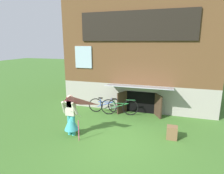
% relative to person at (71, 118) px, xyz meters
% --- Properties ---
extents(ground_plane, '(60.00, 60.00, 0.00)m').
position_rel_person_xyz_m(ground_plane, '(1.76, 0.11, -0.65)').
color(ground_plane, '#3D6B28').
extents(log_house, '(7.59, 5.61, 5.61)m').
position_rel_person_xyz_m(log_house, '(1.76, 5.36, 2.16)').
color(log_house, '#9E998E').
rests_on(log_house, ground_plane).
extents(person, '(0.61, 0.52, 1.55)m').
position_rel_person_xyz_m(person, '(0.00, 0.00, 0.00)').
color(person, teal).
rests_on(person, ground_plane).
extents(kite, '(1.06, 1.19, 1.53)m').
position_rel_person_xyz_m(kite, '(0.37, -0.63, 0.60)').
color(kite, '#E54C7F').
rests_on(kite, ground_plane).
extents(bicycle_green, '(1.76, 0.38, 0.81)m').
position_rel_person_xyz_m(bicycle_green, '(1.17, 2.49, -0.26)').
color(bicycle_green, black).
rests_on(bicycle_green, ground_plane).
extents(bicycle_blue, '(1.62, 0.38, 0.75)m').
position_rel_person_xyz_m(bicycle_blue, '(0.42, 2.62, -0.28)').
color(bicycle_blue, black).
rests_on(bicycle_blue, ground_plane).
extents(wooden_crate, '(0.37, 0.31, 0.47)m').
position_rel_person_xyz_m(wooden_crate, '(3.57, 0.79, -0.41)').
color(wooden_crate, brown).
rests_on(wooden_crate, ground_plane).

